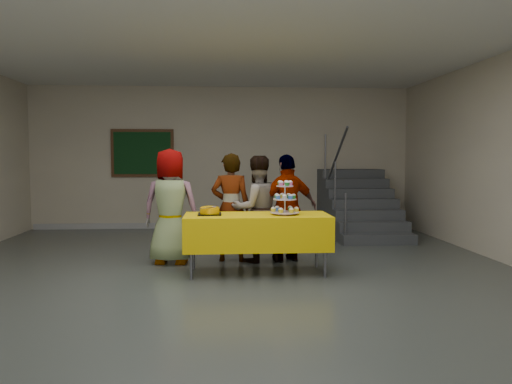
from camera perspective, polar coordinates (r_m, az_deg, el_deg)
room_shell at (r=5.72m, az=-3.80°, el=10.18°), size 10.00×10.04×3.02m
bake_table at (r=6.51m, az=0.12°, el=-4.46°), size 1.88×0.78×0.77m
cupcake_stand at (r=6.47m, az=3.32°, el=-0.94°), size 0.38×0.38×0.44m
bear_cake at (r=6.48m, az=-5.32°, el=-2.09°), size 0.32×0.36×0.12m
schoolchild_a at (r=7.17m, az=-9.73°, el=-1.64°), size 0.87×0.63×1.63m
schoolchild_b at (r=7.25m, az=-2.90°, el=-1.77°), size 0.61×0.44×1.57m
schoolchild_c at (r=7.21m, az=0.09°, el=-1.94°), size 0.88×0.77×1.54m
schoolchild_d at (r=7.25m, az=3.67°, el=-1.83°), size 0.98×0.65×1.56m
staircase at (r=10.22m, az=11.47°, el=-1.84°), size 1.30×2.40×2.04m
noticeboard at (r=10.76m, az=-12.84°, el=4.36°), size 1.30×0.05×1.00m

